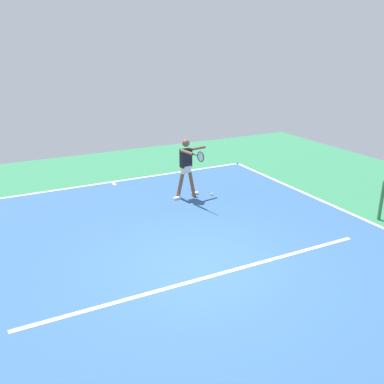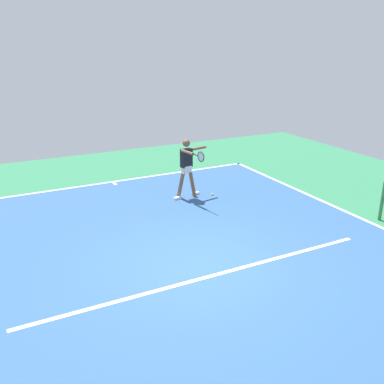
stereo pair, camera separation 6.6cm
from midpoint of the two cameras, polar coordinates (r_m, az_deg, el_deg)
ground_plane at (r=8.94m, az=0.95°, el=-9.97°), size 20.75×20.75×0.00m
court_surface at (r=8.94m, az=0.95°, el=-9.96°), size 10.11×12.68×0.00m
court_line_baseline_near at (r=14.34m, az=-10.94°, el=1.36°), size 10.11×0.10×0.01m
court_line_sideline_left at (r=11.91m, az=22.79°, el=-3.74°), size 0.10×12.68×0.01m
court_line_service at (r=8.59m, az=2.46°, el=-11.33°), size 7.58×0.10×0.01m
court_line_centre_mark at (r=14.16m, az=-10.71°, el=1.13°), size 0.10×0.30×0.01m
net_post at (r=11.98m, az=24.21°, el=-1.06°), size 0.09×0.09×1.07m
tennis_player at (r=12.38m, az=-0.86°, el=3.77°), size 1.18×1.29×1.80m
tennis_ball_near_service_line at (r=12.87m, az=2.56°, el=-0.29°), size 0.07×0.07×0.07m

